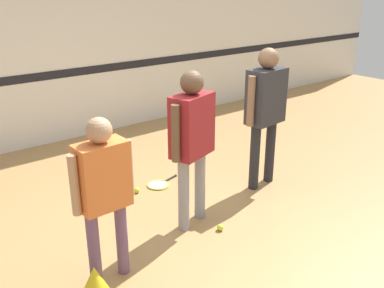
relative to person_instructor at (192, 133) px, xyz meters
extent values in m
plane|color=#A87F4C|center=(-0.01, -0.20, -0.96)|extent=(16.00, 16.00, 0.00)
cube|color=silver|center=(-0.01, 3.17, 0.64)|extent=(16.00, 0.06, 3.20)
cube|color=black|center=(-0.01, 3.14, 0.06)|extent=(16.00, 0.01, 0.12)
cylinder|color=gray|center=(-0.14, -0.04, -0.59)|extent=(0.11, 0.11, 0.75)
cylinder|color=gray|center=(0.14, 0.04, -0.59)|extent=(0.11, 0.11, 0.75)
cube|color=maroon|center=(0.00, 0.00, 0.08)|extent=(0.49, 0.36, 0.59)
sphere|color=brown|center=(0.00, 0.00, 0.49)|extent=(0.22, 0.22, 0.22)
cylinder|color=brown|center=(-0.25, -0.07, 0.07)|extent=(0.08, 0.08, 0.53)
cylinder|color=brown|center=(0.25, 0.07, 0.07)|extent=(0.08, 0.08, 0.53)
cylinder|color=#6B4C70|center=(-1.19, -0.26, -0.63)|extent=(0.10, 0.10, 0.67)
cylinder|color=#6B4C70|center=(-0.94, -0.25, -0.63)|extent=(0.10, 0.10, 0.67)
cube|color=orange|center=(-1.07, -0.26, -0.03)|extent=(0.40, 0.23, 0.53)
sphere|color=tan|center=(-1.07, -0.26, 0.33)|extent=(0.19, 0.19, 0.19)
cylinder|color=tan|center=(-1.30, -0.26, -0.04)|extent=(0.07, 0.07, 0.47)
cylinder|color=tan|center=(-0.84, -0.25, -0.04)|extent=(0.07, 0.07, 0.47)
cylinder|color=#232328|center=(1.35, 0.19, -0.57)|extent=(0.11, 0.11, 0.78)
cylinder|color=#232328|center=(1.06, 0.16, -0.57)|extent=(0.11, 0.11, 0.78)
cube|color=#2D2D33|center=(1.21, 0.17, 0.13)|extent=(0.48, 0.29, 0.62)
sphere|color=brown|center=(1.21, 0.17, 0.55)|extent=(0.23, 0.23, 0.23)
cylinder|color=brown|center=(1.47, 0.20, 0.12)|extent=(0.08, 0.08, 0.55)
cylinder|color=brown|center=(0.94, 0.15, 0.12)|extent=(0.08, 0.08, 0.55)
torus|color=#C6D838|center=(0.21, 0.91, -0.95)|extent=(0.33, 0.33, 0.02)
cylinder|color=silver|center=(0.21, 0.91, -0.95)|extent=(0.23, 0.23, 0.01)
cylinder|color=black|center=(0.43, 0.97, -0.95)|extent=(0.20, 0.07, 0.02)
sphere|color=black|center=(0.53, 0.99, -0.95)|extent=(0.03, 0.03, 0.03)
sphere|color=#CCE038|center=(0.13, -0.29, -0.93)|extent=(0.07, 0.07, 0.07)
sphere|color=#CCE038|center=(-0.09, 0.91, -0.93)|extent=(0.07, 0.07, 0.07)
cone|color=yellow|center=(-1.28, -0.42, -0.81)|extent=(0.28, 0.28, 0.30)
camera|label=1|loc=(-2.37, -2.95, 1.33)|focal=40.00mm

